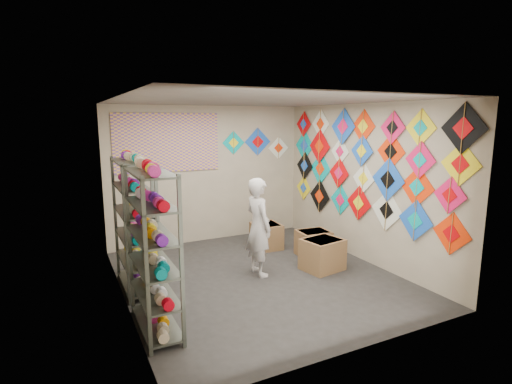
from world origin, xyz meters
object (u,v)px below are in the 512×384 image
shopkeeper (258,227)px  carton_a (322,254)px  shelf_rack_front (153,252)px  shelf_rack_back (134,225)px  carton_c (266,236)px  carton_b (313,243)px

shopkeeper → carton_a: 1.19m
shelf_rack_front → shelf_rack_back: size_ratio=1.00×
shopkeeper → shelf_rack_back: bearing=76.1°
shelf_rack_back → carton_c: size_ratio=3.49×
shelf_rack_front → carton_b: size_ratio=3.41×
shelf_rack_back → carton_b: size_ratio=3.41×
shelf_rack_front → carton_a: size_ratio=3.09×
shelf_rack_front → carton_b: 3.47m
shelf_rack_back → carton_a: shelf_rack_back is taller
shelf_rack_front → carton_b: bearing=22.9°
shelf_rack_front → carton_b: (3.12, 1.32, -0.72)m
carton_c → shelf_rack_front: bearing=-137.3°
carton_a → carton_c: 1.43m
shopkeeper → carton_c: bearing=-37.3°
shelf_rack_back → carton_c: (2.56, 0.78, -0.71)m
carton_c → shelf_rack_back: bearing=-159.5°
shelf_rack_back → shopkeeper: bearing=-10.0°
carton_b → carton_c: 0.94m
shopkeeper → carton_b: bearing=-78.8°
shelf_rack_back → carton_b: 3.21m
shelf_rack_back → shopkeeper: shelf_rack_back is taller
carton_c → carton_a: bearing=-74.2°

